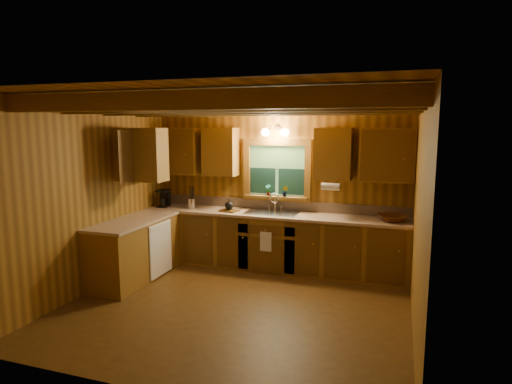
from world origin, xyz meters
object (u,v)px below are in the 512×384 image
at_px(coffee_maker, 164,198).
at_px(wicker_basket, 392,218).
at_px(cutting_board, 229,211).
at_px(sink, 272,216).

xyz_separation_m(coffee_maker, wicker_basket, (3.70, 0.01, -0.10)).
xyz_separation_m(cutting_board, wicker_basket, (2.50, 0.04, 0.04)).
relative_size(sink, coffee_maker, 2.77).
bearing_deg(sink, wicker_basket, -1.59).
relative_size(coffee_maker, wicker_basket, 0.74).
xyz_separation_m(sink, cutting_board, (-0.69, -0.09, 0.06)).
relative_size(sink, cutting_board, 2.90).
relative_size(sink, wicker_basket, 2.05).
bearing_deg(cutting_board, coffee_maker, -167.60).
height_order(sink, wicker_basket, sink).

